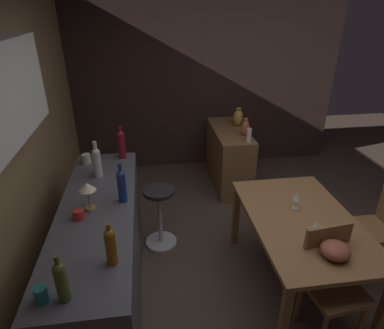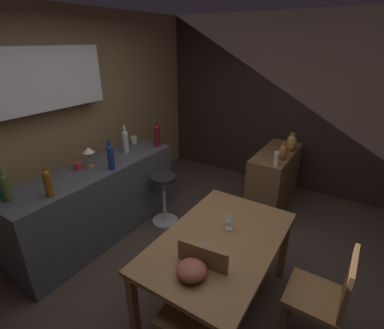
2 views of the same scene
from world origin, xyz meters
The scene contains 24 objects.
ground_plane centered at (0.00, 0.00, 0.00)m, with size 9.00×9.00×0.00m, color #47382D.
wall_kitchen_back centered at (-0.06, 2.08, 1.41)m, with size 5.20×0.33×2.60m.
wall_side_right centered at (2.55, 0.30, 1.30)m, with size 0.10×4.40×2.60m, color #33231E.
dining_table centered at (-0.18, -0.25, 0.66)m, with size 1.40×0.87×0.74m.
kitchen_counter centered at (-0.01, 1.45, 0.45)m, with size 2.10×0.60×0.90m, color #4C4C51.
sideboard_cabinet centered at (1.79, -0.11, 0.41)m, with size 1.10×0.44×0.82m, color brown.
chair_near_window centered at (-0.62, -0.29, 0.51)m, with size 0.44×0.44×0.91m.
chair_by_doorway centered at (-0.08, -1.07, 0.51)m, with size 0.40×0.40×0.91m.
bar_stool centered at (0.58, 0.93, 0.36)m, with size 0.34×0.34×0.68m.
wine_glass_left centered at (-0.01, -0.25, 0.86)m, with size 0.07×0.07×0.16m.
wine_glass_right centered at (-0.42, -0.23, 0.85)m, with size 0.07×0.07×0.15m.
fruit_bowl centered at (-0.64, -0.27, 0.80)m, with size 0.21×0.21×0.11m, color #9E4C38.
wine_bottle_amber centered at (-0.66, 1.27, 1.04)m, with size 0.07×0.07×0.30m.
wine_bottle_olive centered at (-0.91, 1.51, 1.04)m, with size 0.07×0.07×0.31m.
wine_bottle_ruby centered at (0.92, 1.28, 1.06)m, with size 0.08×0.08×0.34m.
wine_bottle_clear centered at (0.54, 1.48, 1.06)m, with size 0.07×0.07×0.35m.
wine_bottle_cobalt centered at (0.06, 1.24, 1.06)m, with size 0.07×0.07×0.34m.
cup_cream centered at (0.84, 1.63, 0.95)m, with size 0.12×0.09×0.10m.
cup_red centered at (-0.14, 1.55, 0.94)m, with size 0.12×0.08×0.08m.
cup_teal centered at (-0.90, 1.63, 0.95)m, with size 0.11×0.07×0.10m.
counter_lamp centered at (-0.02, 1.49, 1.08)m, with size 0.13×0.13×0.24m.
pillar_candle_tall centered at (1.33, -0.22, 0.91)m, with size 0.06×0.06×0.20m.
vase_brass centered at (1.93, -0.25, 0.94)m, with size 0.13×0.13×0.25m.
vase_copper centered at (1.55, -0.24, 0.93)m, with size 0.10×0.10×0.23m.
Camera 2 is at (-1.85, -1.05, 2.22)m, focal length 26.27 mm.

